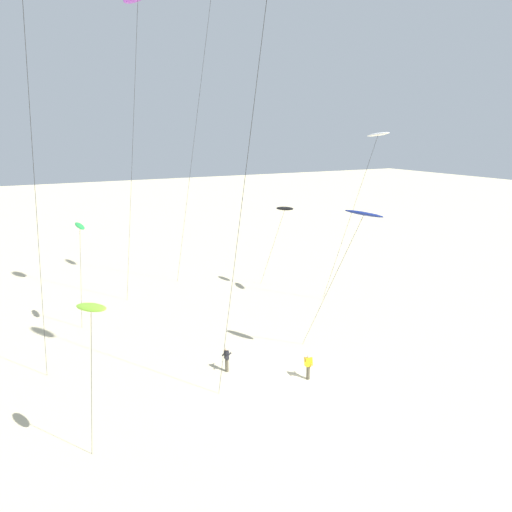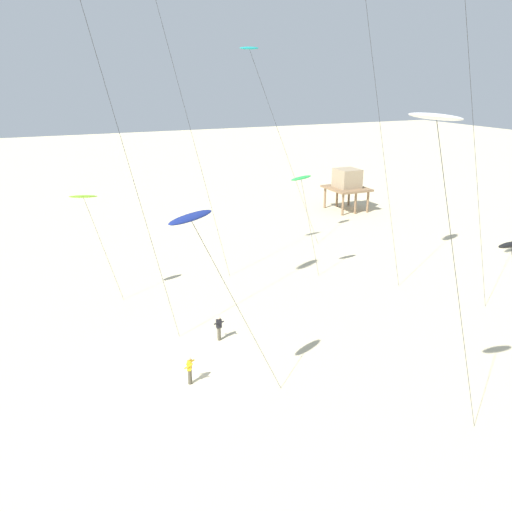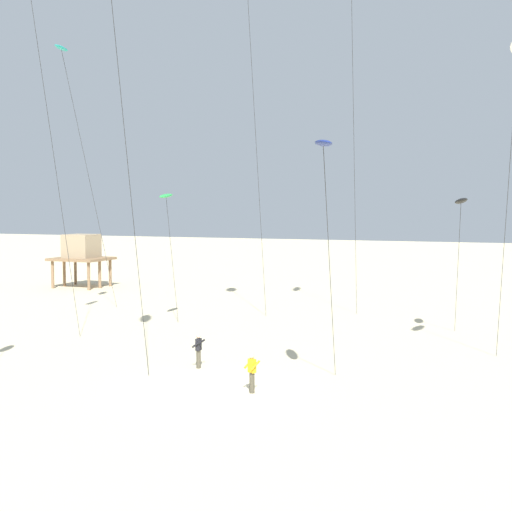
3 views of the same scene
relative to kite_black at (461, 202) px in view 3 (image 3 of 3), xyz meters
name	(u,v)px [view 3 (image 3 of 3)]	position (x,y,z in m)	size (l,w,h in m)	color
ground_plane	(210,388)	(-8.99, -14.69, -8.13)	(260.00, 260.00, 0.00)	beige
kite_black	(461,202)	(0.00, 0.00, 0.00)	(1.18, 4.71, 8.47)	black
kite_teal	(63,55)	(-25.04, -3.13, 9.64)	(1.90, 9.08, 18.37)	teal
kite_green	(166,197)	(-18.11, -1.95, 0.31)	(0.71, 3.14, 8.77)	green
kite_navy	(323,146)	(-3.78, -15.31, 2.10)	(1.61, 6.22, 10.58)	navy
kite_flyer_nearest	(199,350)	(-11.10, -11.55, -7.24)	(0.52, 0.55, 1.67)	#4C4738
kite_flyer_middle	(252,372)	(-6.99, -14.79, -7.24)	(0.71, 0.70, 1.67)	#4C4738
stilt_house	(81,250)	(-36.74, 14.82, -4.54)	(5.13, 4.49, 5.15)	#846647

